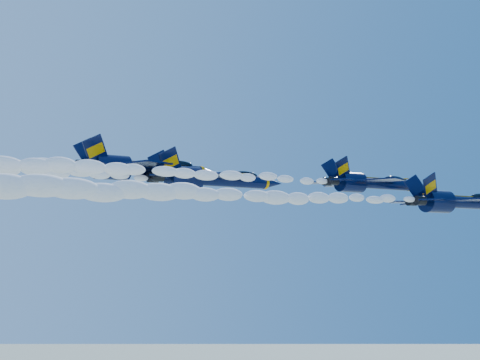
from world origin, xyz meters
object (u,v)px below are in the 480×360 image
jet_lead (457,202)px  jet_second (370,183)px  jet_fourth (142,168)px  jet_third (211,179)px

jet_lead → jet_second: size_ratio=1.09×
jet_fourth → jet_second: bearing=-30.2°
jet_lead → jet_third: size_ratio=0.91×
jet_lead → jet_fourth: jet_fourth is taller
jet_lead → jet_fourth: bearing=145.9°
jet_lead → jet_second: 10.39m
jet_second → jet_fourth: bearing=149.8°
jet_fourth → jet_third: bearing=-24.4°
jet_second → jet_third: 19.53m
jet_second → jet_third: jet_third is taller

